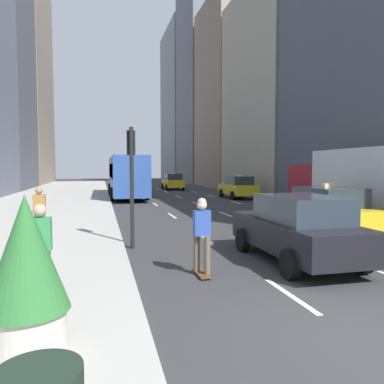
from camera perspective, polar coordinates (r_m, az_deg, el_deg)
The scene contains 15 objects.
ground_plane at distance 6.11m, azimuth 26.00°, elevation -19.89°, with size 160.00×160.00×0.00m, color #333335.
sidewalk_left at distance 31.55m, azimuth -19.80°, elevation -0.72°, with size 8.00×66.00×0.15m, color #ADAAA3.
lane_markings at distance 28.09m, azimuth -0.84°, elevation -1.17°, with size 5.72×56.00×0.01m.
building_row_right at distance 49.57m, azimuth 5.18°, elevation 15.74°, with size 6.00×77.67×33.76m.
taxi_lead at distance 13.94m, azimuth 19.63°, elevation -2.78°, with size 2.02×4.40×1.87m.
taxi_second at distance 29.47m, azimuth 7.04°, elevation 0.74°, with size 2.02×4.40×1.87m.
taxi_third at distance 40.89m, azimuth -2.95°, elevation 1.60°, with size 2.02×4.40×1.87m.
sedan_black_near at distance 9.92m, azimuth 15.73°, elevation -5.32°, with size 2.02×4.48×1.71m.
city_bus at distance 30.78m, azimuth -9.96°, elevation 2.53°, with size 2.80×11.61×3.25m.
box_truck at distance 16.76m, azimuth 24.82°, elevation 1.00°, with size 2.58×8.40×3.15m.
skateboarder at distance 8.34m, azimuth 1.52°, elevation -6.25°, with size 0.36×0.80×1.75m.
planter_with_shrub at distance 4.98m, azimuth -23.90°, elevation -11.23°, with size 1.00×1.00×1.95m.
pedestrian_near_curb at distance 6.91m, azimuth -22.07°, elevation -7.75°, with size 0.36×0.22×1.65m.
pedestrian_mid_block at distance 12.65m, azimuth -22.23°, elevation -2.63°, with size 0.36×0.22×1.65m.
traffic_light_pole at distance 11.27m, azimuth -9.22°, elevation 3.69°, with size 0.24×0.42×3.60m.
Camera 1 is at (-3.64, -4.28, 2.41)m, focal length 35.00 mm.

